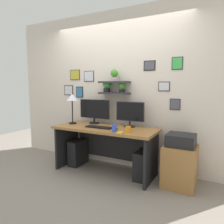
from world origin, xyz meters
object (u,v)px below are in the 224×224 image
Objects in this scene: desk at (107,139)px; water_cup at (114,128)px; monitor_right at (130,113)px; printer at (181,140)px; computer_mouse at (115,129)px; cell_phone at (120,132)px; computer_tower_right at (143,165)px; computer_tower_left at (78,152)px; keyboard at (99,127)px; desk_lamp at (72,99)px; drawer_cabinet at (180,166)px; monitor_left at (94,110)px; coffee_mug at (128,129)px.

desk is 15.29× the size of water_cup.
printer is at bearing -9.25° from monitor_right.
monitor_right reaches higher than printer.
printer is at bearing 11.19° from computer_mouse.
cell_phone is at bearing -38.74° from desk.
cell_phone is at bearing -128.67° from computer_tower_right.
desk reaches higher than computer_tower_left.
water_cup is 0.25× the size of computer_tower_right.
keyboard is 1.02× the size of computer_tower_right.
desk_lamp is at bearing 172.84° from computer_mouse.
keyboard is 0.84× the size of desk_lamp.
keyboard is at bearing -167.94° from computer_tower_right.
computer_tower_right is (1.29, 0.05, -0.96)m from desk_lamp.
water_cup is (0.35, -0.16, 0.05)m from keyboard.
drawer_cabinet is at bearing 20.53° from water_cup.
desk_lamp reaches higher than computer_tower_right.
printer is 0.70m from computer_tower_right.
water_cup reaches higher than computer_tower_left.
computer_tower_right is (0.63, 0.00, -0.33)m from desk.
monitor_left reaches higher than computer_tower_left.
desk is 12.01× the size of cell_phone.
keyboard is 3.14× the size of cell_phone.
cell_phone is (0.38, -0.31, 0.21)m from desk.
keyboard is 0.74m from desk_lamp.
coffee_mug reaches higher than computer_tower_left.
monitor_left is 4.19× the size of cell_phone.
printer is at bearing -5.13° from monitor_left.
printer is (0.79, 0.33, -0.09)m from cell_phone.
desk is at bearing -154.58° from monitor_right.
drawer_cabinet is (0.83, -0.14, -0.68)m from monitor_right.
monitor_right is 1.09× the size of keyboard.
monitor_left reaches higher than desk.
coffee_mug is 0.64m from computer_tower_right.
coffee_mug is 0.21× the size of computer_tower_right.
water_cup reaches higher than desk.
monitor_left reaches higher than drawer_cabinet.
coffee_mug reaches higher than printer.
keyboard is (0.28, -0.31, -0.22)m from monitor_left.
desk is 0.59m from coffee_mug.
coffee_mug is (0.54, -0.08, 0.04)m from keyboard.
drawer_cabinet reaches higher than computer_tower_left.
desk_lamp is at bearing 171.05° from coffee_mug.
coffee_mug is at bearing 36.26° from cell_phone.
desk_lamp is 1.18× the size of computer_tower_left.
desk is 0.71m from computer_tower_right.
computer_tower_right is (0.25, 0.31, -0.54)m from cell_phone.
cell_phone reaches higher than computer_tower_left.
monitor_left is 1.33× the size of keyboard.
printer is at bearing 2.35° from computer_tower_right.
water_cup is at bearing -159.47° from drawer_cabinet.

